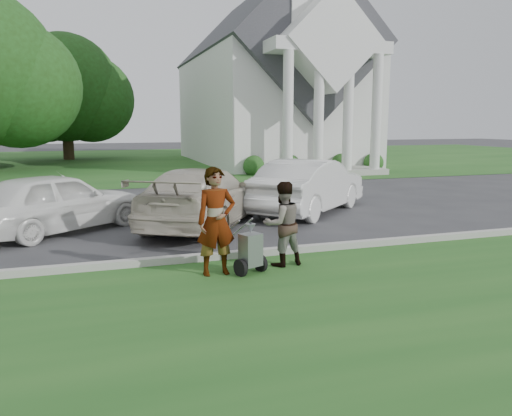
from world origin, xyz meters
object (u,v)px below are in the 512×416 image
car_b (57,202)px  car_c (202,197)px  church (270,72)px  tree_back (65,93)px  person_left (216,222)px  person_right (282,225)px  striping_cart (250,251)px  car_d (310,186)px

car_b → car_c: bearing=-132.0°
church → car_c: church is taller
tree_back → person_left: 30.82m
person_left → person_right: (1.30, 0.18, -0.16)m
person_left → person_right: bearing=5.5°
person_left → car_c: person_left is taller
person_left → car_b: (-2.88, 4.62, -0.20)m
car_c → person_left: bearing=112.3°
tree_back → striping_cart: 31.10m
striping_cart → car_c: (0.08, 4.44, 0.33)m
person_left → car_d: person_left is taller
tree_back → striping_cart: size_ratio=8.42×
striping_cart → car_b: bearing=103.7°
tree_back → car_b: 26.06m
person_right → tree_back: bearing=-88.7°
tree_back → car_c: tree_back is taller
church → car_b: (-12.23, -18.87, -5.19)m
person_left → person_right: person_left is taller
tree_back → car_d: (7.77, -25.16, -3.93)m
striping_cart → person_right: bearing=1.1°
striping_cart → church: bearing=47.3°
person_right → person_left: bearing=-0.3°
church → person_right: size_ratio=15.28×
striping_cart → person_right: 0.87m
person_left → car_b: 5.45m
tree_back → church: bearing=-27.8°
church → person_left: church is taller
striping_cart → person_left: (-0.57, 0.14, 0.52)m
person_right → car_c: (-0.64, 4.12, -0.03)m
car_b → car_c: (3.54, -0.32, 0.01)m
car_b → church: bearing=-69.8°
striping_cart → car_d: (3.53, 5.35, 0.37)m
tree_back → car_d: bearing=-72.8°
church → person_right: bearing=-109.0°
tree_back → person_right: tree_back is taller
striping_cart → tree_back: bearing=75.6°
church → car_b: 23.08m
car_d → person_left: bearing=99.8°
church → car_c: size_ratio=4.62×
person_right → car_d: 5.76m
tree_back → person_right: (4.97, -30.19, -3.94)m
car_c → person_right: bearing=129.9°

